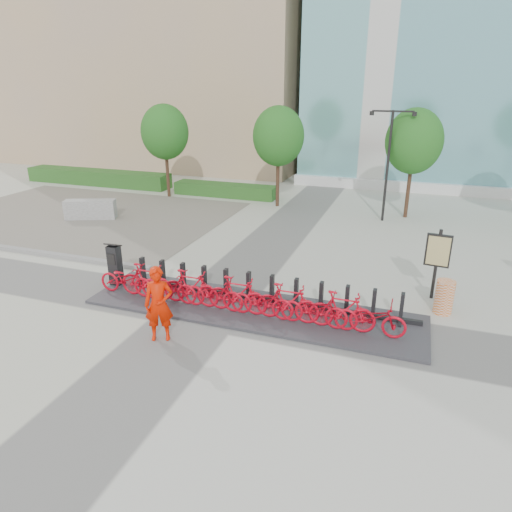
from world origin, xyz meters
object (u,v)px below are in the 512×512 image
(worker_red, at_px, (159,304))
(construction_barrel, at_px, (444,297))
(bike_0, at_px, (126,279))
(map_sign, at_px, (438,254))
(jersey_barrier, at_px, (90,209))
(kiosk, at_px, (115,264))

(worker_red, distance_m, construction_barrel, 7.80)
(bike_0, bearing_deg, map_sign, -71.48)
(construction_barrel, height_order, map_sign, map_sign)
(bike_0, relative_size, jersey_barrier, 0.76)
(bike_0, distance_m, construction_barrel, 9.23)
(map_sign, bearing_deg, kiosk, -159.68)
(worker_red, distance_m, map_sign, 8.07)
(bike_0, xyz_separation_m, worker_red, (2.25, -1.85, 0.42))
(kiosk, bearing_deg, bike_0, -35.98)
(bike_0, distance_m, worker_red, 2.95)
(worker_red, height_order, map_sign, map_sign)
(map_sign, bearing_deg, bike_0, -155.43)
(worker_red, relative_size, jersey_barrier, 0.83)
(bike_0, bearing_deg, construction_barrel, -77.44)
(worker_red, height_order, jersey_barrier, worker_red)
(kiosk, relative_size, worker_red, 0.72)
(worker_red, relative_size, map_sign, 0.90)
(bike_0, bearing_deg, worker_red, -129.39)
(kiosk, relative_size, map_sign, 0.65)
(worker_red, bearing_deg, jersey_barrier, 111.14)
(construction_barrel, bearing_deg, kiosk, -171.30)
(bike_0, height_order, jersey_barrier, bike_0)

